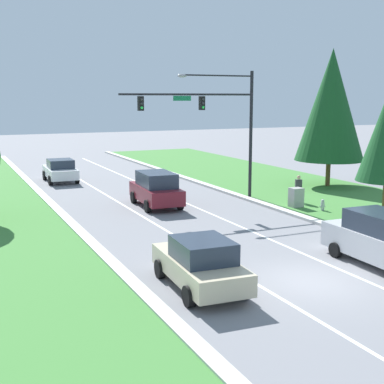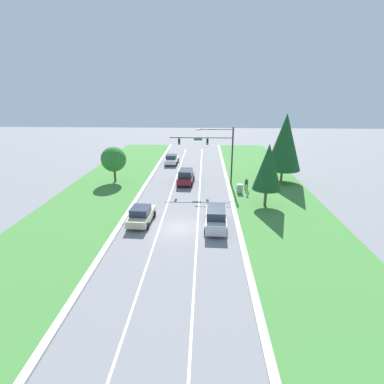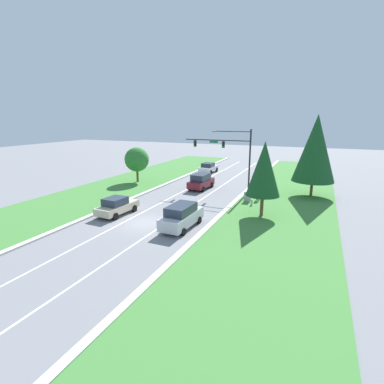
% 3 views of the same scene
% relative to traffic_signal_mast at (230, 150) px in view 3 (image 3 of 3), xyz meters
% --- Properties ---
extents(ground_plane, '(160.00, 160.00, 0.00)m').
position_rel_traffic_signal_mast_xyz_m(ground_plane, '(-3.64, -14.16, -5.24)').
color(ground_plane, slate).
extents(curb_strip_right, '(0.50, 90.00, 0.15)m').
position_rel_traffic_signal_mast_xyz_m(curb_strip_right, '(2.01, -14.16, -5.16)').
color(curb_strip_right, beige).
rests_on(curb_strip_right, ground_plane).
extents(curb_strip_left, '(0.50, 90.00, 0.15)m').
position_rel_traffic_signal_mast_xyz_m(curb_strip_left, '(-9.29, -14.16, -5.16)').
color(curb_strip_left, beige).
rests_on(curb_strip_left, ground_plane).
extents(grass_verge_right, '(10.00, 90.00, 0.08)m').
position_rel_traffic_signal_mast_xyz_m(grass_verge_right, '(7.26, -14.16, -5.20)').
color(grass_verge_right, '#427F38').
rests_on(grass_verge_right, ground_plane).
extents(grass_verge_left, '(10.00, 90.00, 0.08)m').
position_rel_traffic_signal_mast_xyz_m(grass_verge_left, '(-14.54, -14.16, -5.20)').
color(grass_verge_left, '#427F38').
rests_on(grass_verge_left, ground_plane).
extents(lane_stripe_inner_left, '(0.14, 81.00, 0.01)m').
position_rel_traffic_signal_mast_xyz_m(lane_stripe_inner_left, '(-5.44, -14.16, -5.24)').
color(lane_stripe_inner_left, white).
rests_on(lane_stripe_inner_left, ground_plane).
extents(lane_stripe_inner_right, '(0.14, 81.00, 0.01)m').
position_rel_traffic_signal_mast_xyz_m(lane_stripe_inner_right, '(-1.84, -14.16, -5.24)').
color(lane_stripe_inner_right, white).
rests_on(lane_stripe_inner_right, ground_plane).
extents(traffic_signal_mast, '(8.49, 0.41, 7.81)m').
position_rel_traffic_signal_mast_xyz_m(traffic_signal_mast, '(0.00, 0.00, 0.00)').
color(traffic_signal_mast, black).
rests_on(traffic_signal_mast, ground_plane).
extents(champagne_sedan, '(2.29, 4.65, 1.73)m').
position_rel_traffic_signal_mast_xyz_m(champagne_sedan, '(-7.34, -13.20, -4.39)').
color(champagne_sedan, beige).
rests_on(champagne_sedan, ground_plane).
extents(silver_suv, '(2.22, 5.11, 2.03)m').
position_rel_traffic_signal_mast_xyz_m(silver_suv, '(-0.11, -13.94, -4.22)').
color(silver_suv, silver).
rests_on(silver_suv, ground_plane).
extents(burgundy_suv, '(2.34, 4.71, 2.01)m').
position_rel_traffic_signal_mast_xyz_m(burgundy_suv, '(-3.82, -0.01, -4.21)').
color(burgundy_suv, maroon).
rests_on(burgundy_suv, ground_plane).
extents(white_sedan, '(2.24, 4.52, 1.71)m').
position_rel_traffic_signal_mast_xyz_m(white_sedan, '(-7.02, 11.56, -4.37)').
color(white_sedan, white).
rests_on(white_sedan, ground_plane).
extents(utility_cabinet, '(0.70, 0.60, 1.18)m').
position_rel_traffic_signal_mast_xyz_m(utility_cabinet, '(3.22, -3.81, -4.65)').
color(utility_cabinet, '#9E9E99').
rests_on(utility_cabinet, ground_plane).
extents(pedestrian, '(0.43, 0.34, 1.69)m').
position_rel_traffic_signal_mast_xyz_m(pedestrian, '(4.19, -2.68, -4.30)').
color(pedestrian, '#42382D').
rests_on(pedestrian, ground_plane).
extents(fire_hydrant, '(0.34, 0.20, 0.70)m').
position_rel_traffic_signal_mast_xyz_m(fire_hydrant, '(4.00, -5.21, -4.90)').
color(fire_hydrant, '#B7B7BC').
rests_on(fire_hydrant, ground_plane).
extents(conifer_near_right_tree, '(3.14, 3.14, 7.07)m').
position_rel_traffic_signal_mast_xyz_m(conifer_near_right_tree, '(5.58, -8.22, -0.69)').
color(conifer_near_right_tree, brown).
rests_on(conifer_near_right_tree, ground_plane).
extents(oak_near_left_tree, '(3.47, 3.47, 5.03)m').
position_rel_traffic_signal_mast_xyz_m(oak_near_left_tree, '(-13.87, 0.39, -1.95)').
color(oak_near_left_tree, brown).
rests_on(oak_near_left_tree, ground_plane).
extents(conifer_far_right_tree, '(4.77, 4.77, 9.53)m').
position_rel_traffic_signal_mast_xyz_m(conifer_far_right_tree, '(9.64, 1.35, 0.46)').
color(conifer_far_right_tree, brown).
rests_on(conifer_far_right_tree, ground_plane).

